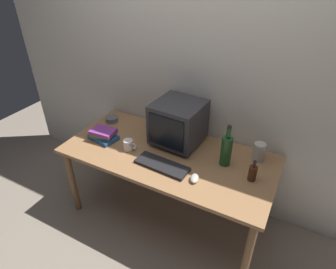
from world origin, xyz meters
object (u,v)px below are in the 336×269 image
(bottle_tall, at_px, (226,150))
(cd_spindle, at_px, (112,119))
(book_stack, at_px, (103,135))
(bottle_short, at_px, (253,173))
(keyboard, at_px, (162,165))
(mug, at_px, (129,145))
(crt_monitor, at_px, (178,123))
(computer_mouse, at_px, (194,178))
(metal_canister, at_px, (259,152))

(bottle_tall, xyz_separation_m, cd_spindle, (-1.17, 0.12, -0.11))
(book_stack, bearing_deg, bottle_short, 3.47)
(keyboard, height_order, book_stack, book_stack)
(book_stack, relative_size, mug, 2.21)
(crt_monitor, relative_size, keyboard, 0.97)
(mug, bearing_deg, computer_mouse, -8.44)
(crt_monitor, bearing_deg, computer_mouse, -49.84)
(keyboard, bearing_deg, metal_canister, 37.80)
(bottle_short, xyz_separation_m, book_stack, (-1.27, -0.08, -0.02))
(crt_monitor, xyz_separation_m, bottle_tall, (0.45, -0.10, -0.06))
(computer_mouse, xyz_separation_m, cd_spindle, (-1.04, 0.40, 0.00))
(computer_mouse, height_order, cd_spindle, cd_spindle)
(crt_monitor, bearing_deg, keyboard, -83.39)
(book_stack, bearing_deg, bottle_tall, 8.96)
(book_stack, distance_m, metal_canister, 1.29)
(keyboard, bearing_deg, bottle_short, 18.25)
(metal_canister, bearing_deg, computer_mouse, -126.99)
(computer_mouse, height_order, mug, mug)
(keyboard, distance_m, metal_canister, 0.75)
(keyboard, relative_size, book_stack, 1.59)
(crt_monitor, height_order, bottle_tall, crt_monitor)
(keyboard, bearing_deg, computer_mouse, -2.24)
(crt_monitor, height_order, cd_spindle, crt_monitor)
(book_stack, height_order, metal_canister, metal_canister)
(metal_canister, bearing_deg, mug, -159.64)
(book_stack, bearing_deg, metal_canister, 14.90)
(mug, bearing_deg, book_stack, 174.58)
(bottle_tall, height_order, cd_spindle, bottle_tall)
(crt_monitor, distance_m, computer_mouse, 0.53)
(metal_canister, bearing_deg, keyboard, -145.63)
(bottle_short, bearing_deg, computer_mouse, -151.21)
(book_stack, bearing_deg, computer_mouse, -7.51)
(keyboard, distance_m, book_stack, 0.64)
(metal_canister, bearing_deg, crt_monitor, -173.77)
(crt_monitor, distance_m, book_stack, 0.66)
(mug, relative_size, cd_spindle, 1.00)
(bottle_short, distance_m, cd_spindle, 1.41)
(metal_canister, bearing_deg, book_stack, -165.10)
(metal_canister, bearing_deg, bottle_tall, -141.38)
(crt_monitor, height_order, keyboard, crt_monitor)
(computer_mouse, relative_size, cd_spindle, 0.83)
(cd_spindle, bearing_deg, crt_monitor, -1.96)
(computer_mouse, distance_m, book_stack, 0.92)
(cd_spindle, bearing_deg, bottle_short, -8.48)
(crt_monitor, xyz_separation_m, bottle_short, (0.68, -0.18, -0.13))
(book_stack, height_order, cd_spindle, book_stack)
(mug, height_order, metal_canister, metal_canister)
(bottle_short, relative_size, metal_canister, 1.17)
(bottle_short, relative_size, mug, 1.46)
(mug, bearing_deg, cd_spindle, 142.79)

